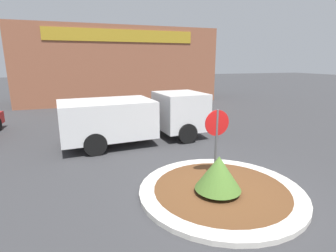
% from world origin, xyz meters
% --- Properties ---
extents(ground_plane, '(120.00, 120.00, 0.00)m').
position_xyz_m(ground_plane, '(0.00, 0.00, 0.00)').
color(ground_plane, '#38383A').
extents(traffic_island, '(4.30, 4.30, 0.13)m').
position_xyz_m(traffic_island, '(0.00, 0.00, 0.06)').
color(traffic_island, beige).
rests_on(traffic_island, ground_plane).
extents(stop_sign, '(0.73, 0.07, 2.10)m').
position_xyz_m(stop_sign, '(0.22, 0.74, 1.46)').
color(stop_sign, '#4C4C51').
rests_on(stop_sign, ground_plane).
extents(island_shrub, '(1.17, 1.17, 0.98)m').
position_xyz_m(island_shrub, '(-0.19, -0.18, 0.67)').
color(island_shrub, brown).
rests_on(island_shrub, traffic_island).
extents(utility_truck, '(6.29, 2.85, 2.02)m').
position_xyz_m(utility_truck, '(-1.17, 5.25, 1.12)').
color(utility_truck, silver).
rests_on(utility_truck, ground_plane).
extents(storefront_building, '(15.98, 6.07, 6.08)m').
position_xyz_m(storefront_building, '(0.00, 18.26, 3.04)').
color(storefront_building, '#93563D').
rests_on(storefront_building, ground_plane).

